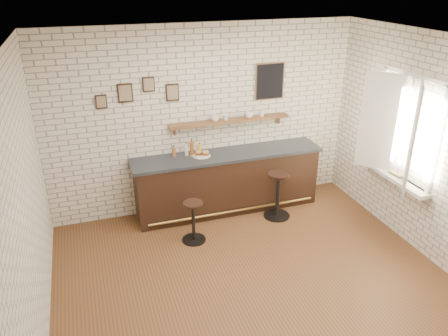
{
  "coord_description": "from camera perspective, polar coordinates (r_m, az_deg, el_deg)",
  "views": [
    {
      "loc": [
        -1.82,
        -4.4,
        3.68
      ],
      "look_at": [
        -0.04,
        0.9,
        1.14
      ],
      "focal_mm": 35.0,
      "sensor_mm": 36.0,
      "label": 1
    }
  ],
  "objects": [
    {
      "name": "condiment_bottle_yellow",
      "position": [
        6.96,
        -3.19,
        2.47
      ],
      "size": [
        0.06,
        0.06,
        0.18
      ],
      "color": "yellow",
      "rests_on": "bar_counter"
    },
    {
      "name": "ciabatta_sandwich",
      "position": [
        6.88,
        -2.89,
        1.99
      ],
      "size": [
        0.25,
        0.18,
        0.08
      ],
      "color": "tan",
      "rests_on": "sandwich_plate"
    },
    {
      "name": "bitters_bottle_brown",
      "position": [
        6.87,
        -6.57,
        2.06
      ],
      "size": [
        0.06,
        0.06,
        0.19
      ],
      "color": "brown",
      "rests_on": "bar_counter"
    },
    {
      "name": "bitters_bottle_amber",
      "position": [
        6.91,
        -4.22,
        2.59
      ],
      "size": [
        0.06,
        0.06,
        0.26
      ],
      "color": "#8F4B17",
      "rests_on": "bar_counter"
    },
    {
      "name": "back_wall_decor",
      "position": [
        6.9,
        -0.77,
        10.7
      ],
      "size": [
        2.96,
        0.02,
        0.56
      ],
      "color": "black",
      "rests_on": "ground"
    },
    {
      "name": "sandwich_plate",
      "position": [
        6.89,
        -2.96,
        1.64
      ],
      "size": [
        0.28,
        0.28,
        0.01
      ],
      "primitive_type": "cylinder",
      "color": "white",
      "rests_on": "bar_counter"
    },
    {
      "name": "bar_stool_right",
      "position": [
        7.06,
        7.05,
        -3.34
      ],
      "size": [
        0.44,
        0.44,
        0.77
      ],
      "color": "black",
      "rests_on": "ground"
    },
    {
      "name": "shelf_cup_b",
      "position": [
        6.99,
        0.25,
        6.65
      ],
      "size": [
        0.15,
        0.15,
        0.1
      ],
      "primitive_type": "imported",
      "rotation": [
        0.0,
        0.0,
        0.8
      ],
      "color": "white",
      "rests_on": "wall_shelf"
    },
    {
      "name": "ground",
      "position": [
        6.02,
        3.18,
        -13.33
      ],
      "size": [
        5.0,
        5.0,
        0.0
      ],
      "primitive_type": "plane",
      "color": "brown",
      "rests_on": "ground"
    },
    {
      "name": "shelf_cup_d",
      "position": [
        7.21,
        4.93,
        7.05
      ],
      "size": [
        0.1,
        0.1,
        0.08
      ],
      "primitive_type": "imported",
      "rotation": [
        0.0,
        0.0,
        -0.19
      ],
      "color": "white",
      "rests_on": "wall_shelf"
    },
    {
      "name": "casement_window",
      "position": [
        6.61,
        21.97,
        4.71
      ],
      "size": [
        0.4,
        1.3,
        1.56
      ],
      "color": "white",
      "rests_on": "ground"
    },
    {
      "name": "wall_shelf",
      "position": [
        7.04,
        0.8,
        6.17
      ],
      "size": [
        2.0,
        0.18,
        0.18
      ],
      "color": "brown",
      "rests_on": "ground"
    },
    {
      "name": "bar_counter",
      "position": [
        7.19,
        0.48,
        -1.77
      ],
      "size": [
        3.1,
        0.65,
        1.01
      ],
      "color": "black",
      "rests_on": "ground"
    },
    {
      "name": "potato_chips",
      "position": [
        6.88,
        -3.11,
        1.67
      ],
      "size": [
        0.27,
        0.18,
        0.0
      ],
      "color": "gold",
      "rests_on": "sandwich_plate"
    },
    {
      "name": "book_lower",
      "position": [
        6.86,
        21.27,
        -0.88
      ],
      "size": [
        0.21,
        0.26,
        0.02
      ],
      "primitive_type": "imported",
      "rotation": [
        0.0,
        0.0,
        0.14
      ],
      "color": "tan",
      "rests_on": "window_sill"
    },
    {
      "name": "shelf_cup_c",
      "position": [
        7.12,
        3.32,
        6.97
      ],
      "size": [
        0.13,
        0.13,
        0.1
      ],
      "primitive_type": "imported",
      "rotation": [
        0.0,
        0.0,
        1.62
      ],
      "color": "white",
      "rests_on": "wall_shelf"
    },
    {
      "name": "bar_stool_left",
      "position": [
        6.45,
        -4.02,
        -6.83
      ],
      "size": [
        0.36,
        0.36,
        0.64
      ],
      "color": "black",
      "rests_on": "ground"
    },
    {
      "name": "shelf_cup_a",
      "position": [
        6.93,
        -1.18,
        6.53
      ],
      "size": [
        0.17,
        0.17,
        0.1
      ],
      "primitive_type": "imported",
      "rotation": [
        0.0,
        0.0,
        0.36
      ],
      "color": "white",
      "rests_on": "wall_shelf"
    },
    {
      "name": "window_sill",
      "position": [
        6.9,
        21.28,
        -1.12
      ],
      "size": [
        0.2,
        1.35,
        0.06
      ],
      "color": "white",
      "rests_on": "ground"
    },
    {
      "name": "book_upper",
      "position": [
        6.85,
        21.33,
        -0.75
      ],
      "size": [
        0.18,
        0.24,
        0.02
      ],
      "primitive_type": "imported",
      "rotation": [
        0.0,
        0.0,
        0.06
      ],
      "color": "tan",
      "rests_on": "book_lower"
    },
    {
      "name": "bitters_bottle_white",
      "position": [
        6.9,
        -4.92,
        2.35
      ],
      "size": [
        0.06,
        0.06,
        0.22
      ],
      "color": "silver",
      "rests_on": "bar_counter"
    }
  ]
}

